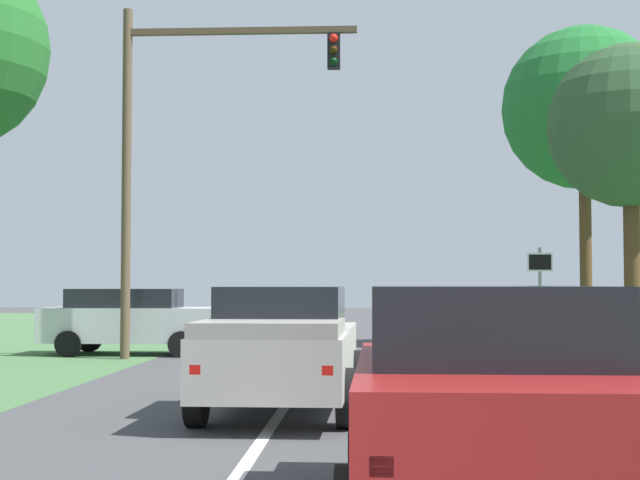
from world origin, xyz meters
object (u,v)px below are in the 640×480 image
traffic_light (179,134)px  crossing_suv_far (132,320)px  red_suv_near (486,397)px  extra_tree_1 (630,127)px  pickup_truck_lead (283,348)px  keep_moving_sign (540,290)px  oak_tree_right (584,109)px

traffic_light → crossing_suv_far: size_ratio=1.87×
red_suv_near → traffic_light: bearing=109.7°
crossing_suv_far → extra_tree_1: bearing=-18.4°
pickup_truck_lead → crossing_suv_far: 12.31m
red_suv_near → traffic_light: size_ratio=0.51×
keep_moving_sign → crossing_suv_far: (-10.41, 2.66, -0.82)m
oak_tree_right → crossing_suv_far: size_ratio=2.02×
red_suv_near → keep_moving_sign: keep_moving_sign is taller
keep_moving_sign → oak_tree_right: oak_tree_right is taller
oak_tree_right → red_suv_near: bearing=-104.8°
extra_tree_1 → traffic_light: bearing=166.7°
pickup_truck_lead → keep_moving_sign: (5.31, 8.55, 0.80)m
red_suv_near → oak_tree_right: 22.62m
pickup_truck_lead → oak_tree_right: 17.72m
extra_tree_1 → red_suv_near: bearing=-109.8°
red_suv_near → keep_moving_sign: 15.26m
traffic_light → oak_tree_right: size_ratio=0.93×
keep_moving_sign → crossing_suv_far: keep_moving_sign is taller
oak_tree_right → crossing_suv_far: bearing=-165.0°
crossing_suv_far → red_suv_near: bearing=-67.4°
keep_moving_sign → oak_tree_right: size_ratio=0.29×
oak_tree_right → crossing_suv_far: oak_tree_right is taller
traffic_light → extra_tree_1: 10.93m
pickup_truck_lead → traffic_light: (-3.55, 9.68, 4.74)m
pickup_truck_lead → traffic_light: size_ratio=0.60×
pickup_truck_lead → crossing_suv_far: bearing=114.4°
keep_moving_sign → red_suv_near: bearing=-101.7°
red_suv_near → pickup_truck_lead: bearing=109.1°
pickup_truck_lead → oak_tree_right: oak_tree_right is taller
pickup_truck_lead → crossing_suv_far: (-5.09, 11.21, -0.02)m
traffic_light → oak_tree_right: (11.32, 4.99, 1.47)m
traffic_light → red_suv_near: bearing=-70.3°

